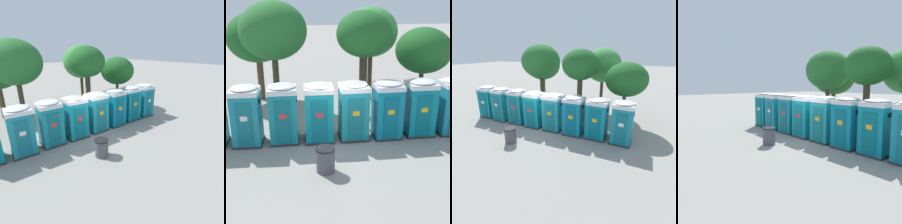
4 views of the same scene
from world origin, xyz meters
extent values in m
plane|color=gray|center=(0.00, 0.00, 0.00)|extent=(120.00, 120.00, 0.00)
cube|color=#2D2D33|center=(-5.21, 0.53, 0.05)|extent=(1.22, 1.22, 0.10)
cube|color=#0B7C8F|center=(-5.21, 0.53, 1.15)|extent=(1.16, 1.16, 2.10)
cube|color=#086170|center=(-5.22, -0.05, 1.07)|extent=(0.63, 0.04, 1.85)
cube|color=white|center=(-5.22, -0.07, 1.35)|extent=(0.28, 0.01, 0.20)
cube|color=black|center=(-4.63, 0.52, 1.89)|extent=(0.03, 0.36, 0.20)
cube|color=white|center=(-5.21, 0.53, 2.30)|extent=(1.20, 1.20, 0.20)
ellipsoid|color=white|center=(-5.21, 0.53, 2.45)|extent=(1.14, 1.14, 0.18)
cube|color=#2D2D33|center=(-3.72, 0.41, 0.05)|extent=(1.23, 1.26, 0.10)
cube|color=teal|center=(-3.72, 0.41, 1.15)|extent=(1.18, 1.20, 2.10)
cube|color=#126778|center=(-3.75, -0.17, 1.07)|extent=(0.61, 0.07, 1.85)
cube|color=white|center=(-3.75, -0.19, 1.35)|extent=(0.28, 0.02, 0.20)
cube|color=black|center=(-3.15, 0.38, 1.89)|extent=(0.04, 0.36, 0.20)
cube|color=white|center=(-3.72, 0.41, 2.30)|extent=(1.21, 1.24, 0.20)
ellipsoid|color=white|center=(-3.72, 0.41, 2.45)|extent=(1.15, 1.18, 0.18)
cube|color=#2D2D33|center=(-2.23, 0.45, 0.05)|extent=(1.20, 1.21, 0.10)
cube|color=teal|center=(-2.23, 0.45, 1.15)|extent=(1.15, 1.15, 2.10)
cube|color=#0F6571|center=(-2.23, -0.13, 1.07)|extent=(0.63, 0.04, 1.85)
cube|color=red|center=(-2.23, -0.15, 1.35)|extent=(0.28, 0.01, 0.20)
cube|color=black|center=(-1.65, 0.45, 1.89)|extent=(0.03, 0.36, 0.20)
cube|color=white|center=(-2.23, 0.45, 2.30)|extent=(1.18, 1.18, 0.20)
ellipsoid|color=white|center=(-2.23, 0.45, 2.45)|extent=(1.12, 1.13, 0.18)
cube|color=#2D2D33|center=(-0.74, 0.37, 0.05)|extent=(1.26, 1.24, 0.10)
cube|color=teal|center=(-0.74, 0.37, 1.15)|extent=(1.20, 1.18, 2.10)
cube|color=#0C6B79|center=(-0.76, -0.21, 1.07)|extent=(0.64, 0.05, 1.85)
cube|color=red|center=(-0.76, -0.23, 1.35)|extent=(0.28, 0.02, 0.20)
cube|color=black|center=(-0.15, 0.35, 1.89)|extent=(0.04, 0.36, 0.20)
cube|color=white|center=(-0.74, 0.37, 2.30)|extent=(1.23, 1.21, 0.20)
ellipsoid|color=white|center=(-0.74, 0.37, 2.45)|extent=(1.17, 1.15, 0.18)
cube|color=#2D2D33|center=(0.75, 0.37, 0.05)|extent=(1.23, 1.20, 0.10)
cube|color=teal|center=(0.75, 0.37, 1.15)|extent=(1.17, 1.14, 2.10)
cube|color=#126B76|center=(0.76, -0.22, 1.07)|extent=(0.64, 0.03, 1.85)
cube|color=yellow|center=(0.76, -0.23, 1.35)|extent=(0.28, 0.01, 0.20)
cube|color=black|center=(1.35, 0.37, 1.89)|extent=(0.03, 0.36, 0.20)
cube|color=white|center=(0.75, 0.37, 2.30)|extent=(1.21, 1.18, 0.20)
ellipsoid|color=white|center=(0.75, 0.37, 2.45)|extent=(1.15, 1.12, 0.18)
cube|color=#2D2D33|center=(2.24, 0.32, 0.05)|extent=(1.20, 1.20, 0.10)
cube|color=#0B7C9C|center=(2.24, 0.32, 1.15)|extent=(1.15, 1.14, 2.10)
cube|color=#08617A|center=(2.24, -0.27, 1.07)|extent=(0.63, 0.03, 1.85)
cube|color=yellow|center=(2.24, -0.29, 1.35)|extent=(0.28, 0.01, 0.20)
cube|color=black|center=(2.83, 0.32, 1.89)|extent=(0.02, 0.36, 0.20)
cube|color=white|center=(2.24, 0.32, 2.30)|extent=(1.18, 1.18, 0.20)
ellipsoid|color=white|center=(2.24, 0.32, 2.45)|extent=(1.12, 1.12, 0.18)
cube|color=#2D2D33|center=(3.74, 0.37, 0.05)|extent=(1.27, 1.23, 0.10)
cube|color=#097F95|center=(3.74, 0.37, 1.15)|extent=(1.21, 1.17, 2.10)
cube|color=#076374|center=(3.72, -0.22, 1.07)|extent=(0.65, 0.05, 1.85)
cube|color=yellow|center=(3.72, -0.24, 1.35)|extent=(0.28, 0.02, 0.20)
cube|color=black|center=(4.34, 0.35, 1.89)|extent=(0.03, 0.36, 0.20)
cube|color=white|center=(3.74, 0.37, 2.30)|extent=(1.24, 1.20, 0.20)
ellipsoid|color=white|center=(3.74, 0.37, 2.45)|extent=(1.18, 1.15, 0.18)
cube|color=#2D2D33|center=(5.23, 0.32, 0.05)|extent=(1.20, 1.23, 0.10)
cube|color=teal|center=(5.23, 0.32, 1.15)|extent=(1.14, 1.17, 2.10)
cube|color=#106679|center=(5.21, -0.26, 1.07)|extent=(0.61, 0.05, 1.85)
cube|color=white|center=(5.21, -0.28, 1.35)|extent=(0.28, 0.02, 0.20)
cube|color=black|center=(5.79, 0.31, 1.89)|extent=(0.03, 0.36, 0.20)
cube|color=white|center=(5.23, 0.32, 2.30)|extent=(1.17, 1.21, 0.20)
ellipsoid|color=white|center=(5.23, 0.32, 2.45)|extent=(1.12, 1.15, 0.18)
cylinder|color=#4C3826|center=(2.77, 5.75, 1.61)|extent=(0.27, 0.27, 3.22)
ellipsoid|color=#3D8C42|center=(2.77, 5.75, 3.99)|extent=(3.02, 3.02, 2.81)
cylinder|color=brown|center=(-3.67, 6.69, 1.46)|extent=(0.38, 0.38, 2.92)
ellipsoid|color=#1E5B23|center=(-3.67, 6.69, 3.71)|extent=(3.55, 3.55, 2.87)
cylinder|color=#4C3826|center=(1.71, 2.90, 1.80)|extent=(0.39, 0.39, 3.60)
ellipsoid|color=#1E5B23|center=(1.71, 2.90, 4.21)|extent=(2.68, 2.68, 2.21)
cylinder|color=brown|center=(4.94, 3.27, 1.32)|extent=(0.24, 0.24, 2.64)
ellipsoid|color=#1E5B23|center=(4.94, 3.27, 3.29)|extent=(2.87, 2.87, 2.34)
cylinder|color=#4C3826|center=(-2.65, 4.68, 1.71)|extent=(0.34, 0.34, 3.43)
ellipsoid|color=#286B2D|center=(-2.65, 4.68, 4.24)|extent=(3.48, 3.48, 2.98)
cylinder|color=#4C4C54|center=(-0.75, -2.30, 0.43)|extent=(0.66, 0.66, 0.86)
cylinder|color=black|center=(-0.75, -2.30, 0.89)|extent=(0.70, 0.70, 0.06)
camera|label=1|loc=(-5.05, -8.51, 5.10)|focal=28.00mm
camera|label=2|loc=(-1.72, -12.00, 5.85)|focal=50.00mm
camera|label=3|loc=(5.88, -9.48, 5.19)|focal=28.00mm
camera|label=4|loc=(8.48, -8.74, 3.18)|focal=35.00mm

